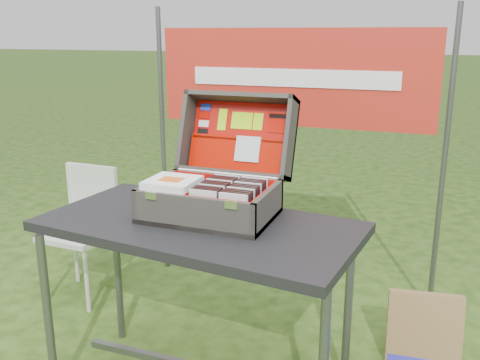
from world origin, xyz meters
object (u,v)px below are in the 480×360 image
at_px(suitcase, 215,160).
at_px(chair, 78,235).
at_px(cardboard_box, 424,330).
at_px(table, 201,311).

xyz_separation_m(suitcase, chair, (-1.08, 0.44, -0.65)).
bearing_deg(cardboard_box, suitcase, -161.99).
bearing_deg(chair, table, -25.98).
bearing_deg(suitcase, table, -98.49).
relative_size(table, cardboard_box, 3.56).
xyz_separation_m(chair, cardboard_box, (1.96, -0.01, -0.21)).
xyz_separation_m(table, suitcase, (0.02, 0.13, 0.64)).
bearing_deg(cardboard_box, chair, 171.70).
bearing_deg(table, suitcase, 88.13).
height_order(suitcase, cardboard_box, suitcase).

